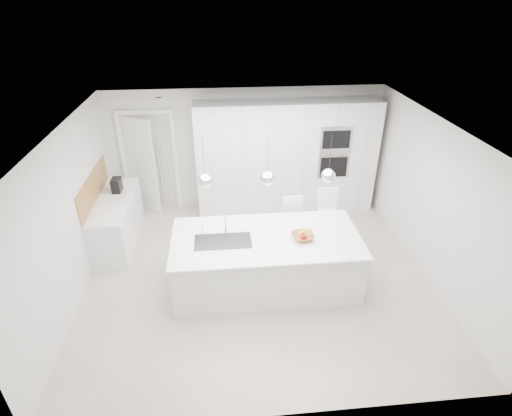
{
  "coord_description": "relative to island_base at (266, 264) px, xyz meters",
  "views": [
    {
      "loc": [
        -0.54,
        -5.21,
        4.23
      ],
      "look_at": [
        0.0,
        0.3,
        1.1
      ],
      "focal_mm": 28.0,
      "sensor_mm": 36.0,
      "label": 1
    }
  ],
  "objects": [
    {
      "name": "floor",
      "position": [
        -0.1,
        0.3,
        -0.43
      ],
      "size": [
        5.5,
        5.5,
        0.0
      ],
      "primitive_type": "plane",
      "color": "#C0AC99",
      "rests_on": "ground"
    },
    {
      "name": "wall_back",
      "position": [
        -0.1,
        2.8,
        0.82
      ],
      "size": [
        5.5,
        0.0,
        5.5
      ],
      "primitive_type": "plane",
      "rotation": [
        1.57,
        0.0,
        0.0
      ],
      "color": "silver",
      "rests_on": "ground"
    },
    {
      "name": "wall_left",
      "position": [
        -2.85,
        0.3,
        0.82
      ],
      "size": [
        0.0,
        5.0,
        5.0
      ],
      "primitive_type": "plane",
      "rotation": [
        1.57,
        0.0,
        1.57
      ],
      "color": "silver",
      "rests_on": "ground"
    },
    {
      "name": "ceiling",
      "position": [
        -0.1,
        0.3,
        2.07
      ],
      "size": [
        5.5,
        5.5,
        0.0
      ],
      "primitive_type": "plane",
      "rotation": [
        3.14,
        0.0,
        0.0
      ],
      "color": "white",
      "rests_on": "wall_back"
    },
    {
      "name": "tall_cabinets",
      "position": [
        0.7,
        2.5,
        0.72
      ],
      "size": [
        3.6,
        0.6,
        2.3
      ],
      "primitive_type": "cube",
      "color": "silver",
      "rests_on": "floor"
    },
    {
      "name": "oven_stack",
      "position": [
        1.6,
        2.19,
        0.92
      ],
      "size": [
        0.62,
        0.04,
        1.05
      ],
      "primitive_type": null,
      "color": "#A5A5A8",
      "rests_on": "tall_cabinets"
    },
    {
      "name": "doorway_frame",
      "position": [
        -2.05,
        2.77,
        0.59
      ],
      "size": [
        1.11,
        0.08,
        2.13
      ],
      "primitive_type": null,
      "color": "white",
      "rests_on": "floor"
    },
    {
      "name": "hallway_door",
      "position": [
        -2.3,
        2.72,
        0.57
      ],
      "size": [
        0.76,
        0.38,
        2.0
      ],
      "primitive_type": "cube",
      "rotation": [
        0.0,
        0.0,
        -0.44
      ],
      "color": "white",
      "rests_on": "floor"
    },
    {
      "name": "radiator",
      "position": [
        -1.73,
        2.76,
        0.42
      ],
      "size": [
        0.32,
        0.04,
        1.4
      ],
      "primitive_type": null,
      "color": "white",
      "rests_on": "floor"
    },
    {
      "name": "left_base_cabinets",
      "position": [
        -2.55,
        1.5,
        0.0
      ],
      "size": [
        0.6,
        1.8,
        0.86
      ],
      "primitive_type": "cube",
      "color": "silver",
      "rests_on": "floor"
    },
    {
      "name": "left_worktop",
      "position": [
        -2.55,
        1.5,
        0.45
      ],
      "size": [
        0.62,
        1.82,
        0.04
      ],
      "primitive_type": "cube",
      "color": "white",
      "rests_on": "left_base_cabinets"
    },
    {
      "name": "oak_backsplash",
      "position": [
        -2.84,
        1.5,
        0.72
      ],
      "size": [
        0.02,
        1.8,
        0.5
      ],
      "primitive_type": "cube",
      "color": "#A8753F",
      "rests_on": "wall_left"
    },
    {
      "name": "island_base",
      "position": [
        0.0,
        0.0,
        0.0
      ],
      "size": [
        2.8,
        1.2,
        0.86
      ],
      "primitive_type": "cube",
      "color": "silver",
      "rests_on": "floor"
    },
    {
      "name": "island_worktop",
      "position": [
        0.0,
        0.05,
        0.45
      ],
      "size": [
        2.84,
        1.4,
        0.04
      ],
      "primitive_type": "cube",
      "color": "white",
      "rests_on": "island_base"
    },
    {
      "name": "island_sink",
      "position": [
        -0.65,
        -0.0,
        0.39
      ],
      "size": [
        0.84,
        0.44,
        0.18
      ],
      "primitive_type": null,
      "color": "#3F3F42",
      "rests_on": "island_worktop"
    },
    {
      "name": "island_tap",
      "position": [
        -0.6,
        0.2,
        0.62
      ],
      "size": [
        0.02,
        0.02,
        0.3
      ],
      "primitive_type": "cylinder",
      "color": "white",
      "rests_on": "island_worktop"
    },
    {
      "name": "pendant_left",
      "position": [
        -0.85,
        -0.0,
        1.47
      ],
      "size": [
        0.2,
        0.2,
        0.2
      ],
      "primitive_type": "sphere",
      "color": "white",
      "rests_on": "ceiling"
    },
    {
      "name": "pendant_mid",
      "position": [
        -0.0,
        -0.0,
        1.47
      ],
      "size": [
        0.2,
        0.2,
        0.2
      ],
      "primitive_type": "sphere",
      "color": "white",
      "rests_on": "ceiling"
    },
    {
      "name": "pendant_right",
      "position": [
        0.85,
        -0.0,
        1.47
      ],
      "size": [
        0.2,
        0.2,
        0.2
      ],
      "primitive_type": "sphere",
      "color": "white",
      "rests_on": "ceiling"
    },
    {
      "name": "fruit_bowl",
      "position": [
        0.54,
        -0.05,
        0.51
      ],
      "size": [
        0.38,
        0.38,
        0.08
      ],
      "primitive_type": "imported",
      "rotation": [
        0.0,
        0.0,
        0.19
      ],
      "color": "#A8753F",
      "rests_on": "island_worktop"
    },
    {
      "name": "espresso_machine",
      "position": [
        -2.53,
        1.82,
        0.6
      ],
      "size": [
        0.16,
        0.24,
        0.26
      ],
      "primitive_type": "cube",
      "rotation": [
        0.0,
        0.0,
        -0.04
      ],
      "color": "black",
      "rests_on": "left_worktop"
    },
    {
      "name": "bar_stool_left",
      "position": [
        0.56,
        0.79,
        0.12
      ],
      "size": [
        0.39,
        0.53,
        1.1
      ],
      "primitive_type": null,
      "rotation": [
        0.0,
        0.0,
        0.07
      ],
      "color": "white",
      "rests_on": "floor"
    },
    {
      "name": "bar_stool_right",
      "position": [
        1.2,
        0.93,
        0.14
      ],
      "size": [
        0.43,
        0.56,
        1.15
      ],
      "primitive_type": null,
      "rotation": [
        0.0,
        0.0,
        -0.11
      ],
      "color": "white",
      "rests_on": "floor"
    },
    {
      "name": "apple_a",
      "position": [
        0.52,
        -0.07,
        0.54
      ],
      "size": [
        0.09,
        0.09,
        0.09
      ],
      "primitive_type": "sphere",
      "color": "#9D1512",
      "rests_on": "fruit_bowl"
    },
    {
      "name": "apple_b",
      "position": [
        0.55,
        -0.1,
        0.54
      ],
      "size": [
        0.08,
        0.08,
        0.08
      ],
      "primitive_type": "sphere",
      "color": "#9D1512",
      "rests_on": "fruit_bowl"
    },
    {
      "name": "apple_c",
      "position": [
        0.52,
        -0.09,
        0.54
      ],
      "size": [
        0.08,
        0.08,
        0.08
      ],
      "primitive_type": "sphere",
      "color": "#9D1512",
      "rests_on": "fruit_bowl"
    },
    {
      "name": "banana_bunch",
      "position": [
        0.57,
        -0.07,
        0.59
      ],
      "size": [
        0.25,
        0.18,
        0.23
      ],
      "primitive_type": "torus",
      "rotation": [
        1.22,
        0.0,
        0.35
      ],
      "color": "yellow",
      "rests_on": "fruit_bowl"
    }
  ]
}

